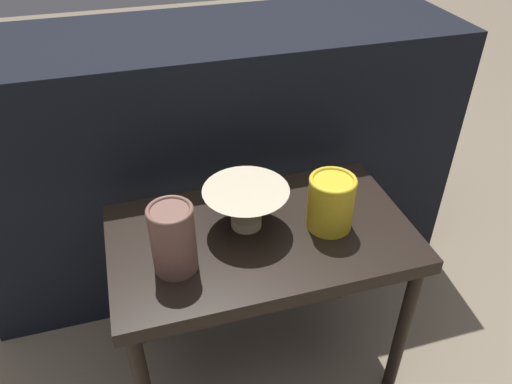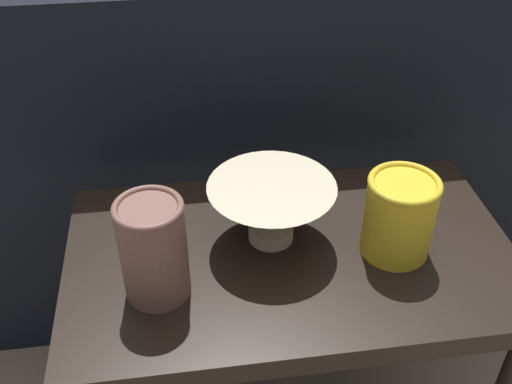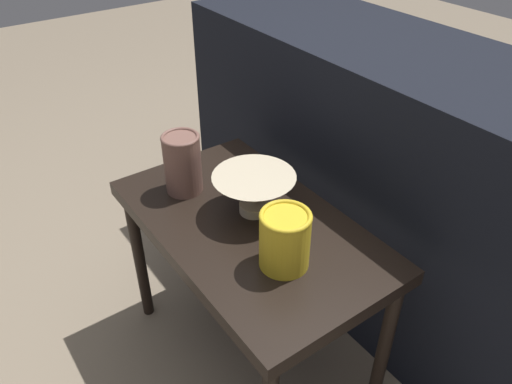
{
  "view_description": "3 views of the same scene",
  "coord_description": "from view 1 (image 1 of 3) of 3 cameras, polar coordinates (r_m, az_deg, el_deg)",
  "views": [
    {
      "loc": [
        -0.28,
        -0.91,
        1.36
      ],
      "look_at": [
        -0.0,
        0.04,
        0.63
      ],
      "focal_mm": 35.0,
      "sensor_mm": 36.0,
      "label": 1
    },
    {
      "loc": [
        -0.17,
        -0.74,
        1.22
      ],
      "look_at": [
        -0.05,
        0.05,
        0.62
      ],
      "focal_mm": 42.0,
      "sensor_mm": 36.0,
      "label": 2
    },
    {
      "loc": [
        0.82,
        -0.57,
        1.34
      ],
      "look_at": [
        -0.03,
        0.04,
        0.59
      ],
      "focal_mm": 35.0,
      "sensor_mm": 36.0,
      "label": 3
    }
  ],
  "objects": [
    {
      "name": "bowl",
      "position": [
        1.24,
        -1.14,
        -1.43
      ],
      "size": [
        0.21,
        0.21,
        0.11
      ],
      "color": "#C1B293",
      "rests_on": "table"
    },
    {
      "name": "ground_plane",
      "position": [
        1.66,
        0.5,
        -18.69
      ],
      "size": [
        8.0,
        8.0,
        0.0
      ],
      "primitive_type": "plane",
      "color": "#7F705B"
    },
    {
      "name": "couch_backdrop",
      "position": [
        1.75,
        -4.67,
        4.41
      ],
      "size": [
        1.58,
        0.5,
        0.87
      ],
      "color": "black",
      "rests_on": "ground_plane"
    },
    {
      "name": "vase_colorful_right",
      "position": [
        1.25,
        8.56,
        -1.1
      ],
      "size": [
        0.12,
        0.12,
        0.14
      ],
      "color": "gold",
      "rests_on": "table"
    },
    {
      "name": "vase_textured_left",
      "position": [
        1.12,
        -9.47,
        -5.2
      ],
      "size": [
        0.1,
        0.1,
        0.17
      ],
      "color": "brown",
      "rests_on": "table"
    },
    {
      "name": "table",
      "position": [
        1.3,
        0.61,
        -6.66
      ],
      "size": [
        0.76,
        0.44,
        0.53
      ],
      "color": "black",
      "rests_on": "ground_plane"
    }
  ]
}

